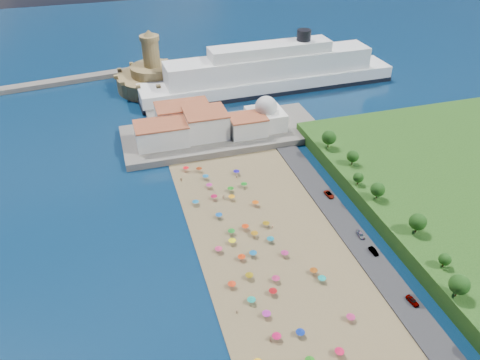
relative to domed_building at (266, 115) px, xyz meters
name	(u,v)px	position (x,y,z in m)	size (l,w,h in m)	color
ground	(250,243)	(-30.00, -71.00, -8.97)	(700.00, 700.00, 0.00)	#071938
terrace	(223,134)	(-20.00, 2.00, -7.47)	(90.00, 36.00, 3.00)	#59544C
jetty	(163,108)	(-42.00, 37.00, -7.77)	(18.00, 70.00, 2.40)	#59544C
waterfront_buildings	(193,124)	(-33.05, 2.64, -1.10)	(57.00, 29.00, 11.00)	silver
domed_building	(266,115)	(0.00, 0.00, 0.00)	(16.00, 16.00, 15.00)	silver
fortress	(153,77)	(-42.00, 67.00, -2.29)	(40.00, 40.00, 32.40)	#9F874F
cruise_ship	(270,74)	(18.68, 47.04, 0.27)	(143.49, 25.38, 31.22)	black
beach_parasols	(258,258)	(-30.40, -80.70, -6.83)	(32.31, 116.74, 2.20)	gray
beachgoers	(248,251)	(-32.23, -75.87, -7.82)	(33.39, 98.70, 1.90)	tan
parked_cars	(361,235)	(6.00, -79.66, -7.60)	(2.69, 58.40, 1.44)	gray
hillside_trees	(395,207)	(17.38, -78.91, 1.14)	(10.59, 107.73, 7.69)	#382314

